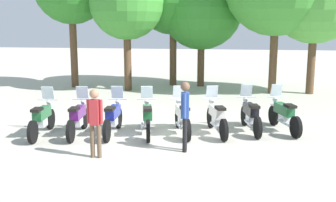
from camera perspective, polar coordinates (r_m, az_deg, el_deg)
The scene contains 14 objects.
ground_plane at distance 12.26m, azimuth -0.35°, elevation -4.57°, with size 80.00×80.00×0.00m, color #BCB7A8.
motorcycle_0 at distance 12.51m, azimuth -17.17°, elevation -2.32°, with size 0.62×2.19×1.37m.
motorcycle_1 at distance 12.31m, azimuth -12.47°, elevation -2.29°, with size 0.62×2.19×1.37m.
motorcycle_2 at distance 12.17m, azimuth -7.67°, elevation -2.27°, with size 0.62×2.19×1.37m.
motorcycle_3 at distance 12.07m, azimuth -2.91°, elevation -2.30°, with size 0.73×2.16×1.37m.
motorcycle_4 at distance 12.15m, azimuth 1.99°, elevation -2.21°, with size 0.84×2.12×1.37m.
motorcycle_5 at distance 12.23m, azimuth 6.78°, elevation -2.19°, with size 0.83×2.13×1.37m.
motorcycle_6 at distance 12.66m, azimuth 11.44°, elevation -1.88°, with size 0.71×2.16×1.37m.
motorcycle_7 at distance 12.94m, azimuth 15.85°, elevation -1.81°, with size 0.87×2.11×1.37m.
person_0 at distance 10.37m, azimuth 2.39°, elevation -1.33°, with size 0.25×0.40×1.81m.
person_1 at distance 10.04m, azimuth -10.17°, elevation -2.34°, with size 0.40×0.23×1.71m.
tree_1 at distance 19.96m, azimuth -5.80°, elevation 13.49°, with size 3.54×3.54×5.99m.
tree_3 at distance 21.29m, azimuth 4.72°, elevation 12.72°, with size 4.18×4.18×6.07m.
tree_5 at distance 20.02m, azimuth 19.90°, elevation 13.16°, with size 3.97×3.97×6.29m.
Camera 1 is at (1.86, -11.67, 3.26)m, focal length 43.65 mm.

